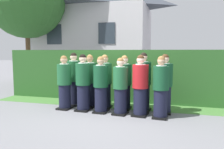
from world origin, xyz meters
name	(u,v)px	position (x,y,z in m)	size (l,w,h in m)	color
ground_plane	(110,113)	(0.00, 0.00, 0.00)	(60.00, 60.00, 0.00)	slate
student_front_row_0	(64,84)	(-1.41, 0.07, 0.75)	(0.41, 0.51, 1.59)	black
student_front_row_1	(83,84)	(-0.81, 0.05, 0.78)	(0.42, 0.52, 1.63)	black
student_front_row_2	(101,86)	(-0.25, -0.01, 0.75)	(0.41, 0.46, 1.57)	black
student_front_row_3	(120,88)	(0.32, -0.05, 0.73)	(0.41, 0.51, 1.54)	black
student_in_red_blazer	(140,87)	(0.85, -0.03, 0.77)	(0.43, 0.51, 1.62)	black
student_front_row_5	(161,89)	(1.39, -0.10, 0.76)	(0.41, 0.52, 1.59)	black
student_rear_row_0	(74,80)	(-1.35, 0.61, 0.79)	(0.43, 0.51, 1.66)	black
student_rear_row_1	(90,82)	(-0.79, 0.55, 0.77)	(0.42, 0.49, 1.61)	black
student_rear_row_2	(105,83)	(-0.29, 0.49, 0.77)	(0.42, 0.51, 1.61)	black
student_rear_row_3	(124,84)	(0.31, 0.50, 0.76)	(0.41, 0.46, 1.59)	black
student_rear_row_4	(143,83)	(0.86, 0.47, 0.80)	(0.44, 0.55, 1.68)	black
student_rear_row_5	(165,85)	(1.46, 0.40, 0.78)	(0.43, 0.52, 1.63)	black
hedge	(123,75)	(0.00, 1.71, 0.88)	(8.52, 0.70, 1.76)	#285623
school_building_main	(93,27)	(-3.28, 7.53, 3.24)	(7.23, 4.30, 6.31)	silver
oak_tree_left	(26,0)	(-5.79, 4.45, 4.38)	(4.01, 4.01, 6.39)	brown
lawn_strip	(118,105)	(0.00, 0.91, 0.00)	(8.52, 0.90, 0.01)	#477A38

